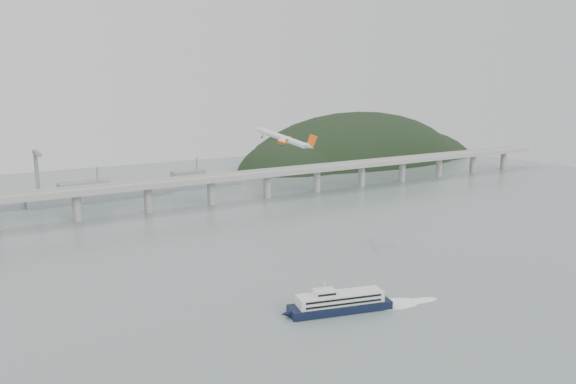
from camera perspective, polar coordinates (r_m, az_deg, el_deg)
ground at (r=265.63m, az=6.38°, el=-9.59°), size 900.00×900.00×0.00m
bridge at (r=430.03m, az=-10.41°, el=0.71°), size 800.00×22.00×23.90m
headland at (r=695.30m, az=7.90°, el=1.59°), size 365.00×155.00×156.00m
ferry at (r=237.99m, az=5.31°, el=-11.12°), size 70.55×25.83×13.53m
airliner at (r=313.82m, az=-0.34°, el=5.42°), size 30.32×29.45×14.37m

